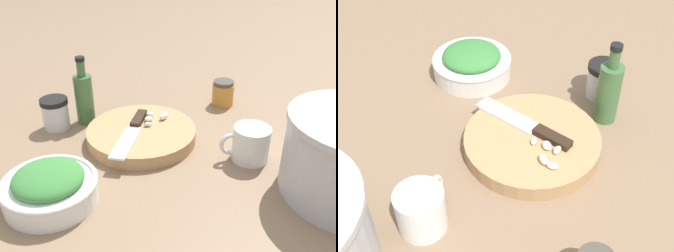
# 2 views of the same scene
# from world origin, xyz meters

# --- Properties ---
(ground_plane) EXTENTS (5.00, 5.00, 0.00)m
(ground_plane) POSITION_xyz_m (0.00, 0.00, 0.00)
(ground_plane) COLOR #7F664C
(cutting_board) EXTENTS (0.25, 0.25, 0.03)m
(cutting_board) POSITION_xyz_m (0.06, -0.03, 0.02)
(cutting_board) COLOR tan
(cutting_board) RESTS_ON ground_plane
(chef_knife) EXTENTS (0.12, 0.20, 0.01)m
(chef_knife) POSITION_xyz_m (0.08, -0.01, 0.03)
(chef_knife) COLOR black
(chef_knife) RESTS_ON cutting_board
(garlic_cloves) EXTENTS (0.07, 0.06, 0.02)m
(garlic_cloves) POSITION_xyz_m (0.02, -0.06, 0.04)
(garlic_cloves) COLOR #E4EAC2
(garlic_cloves) RESTS_ON cutting_board
(herb_bowl) EXTENTS (0.17, 0.17, 0.07)m
(herb_bowl) POSITION_xyz_m (0.26, 0.14, 0.03)
(herb_bowl) COLOR silver
(herb_bowl) RESTS_ON ground_plane
(spice_jar) EXTENTS (0.07, 0.07, 0.08)m
(spice_jar) POSITION_xyz_m (0.25, -0.14, 0.04)
(spice_jar) COLOR silver
(spice_jar) RESTS_ON ground_plane
(coffee_mug) EXTENTS (0.11, 0.08, 0.07)m
(coffee_mug) POSITION_xyz_m (-0.15, 0.11, 0.04)
(coffee_mug) COLOR silver
(coffee_mug) RESTS_ON ground_plane
(honey_jar) EXTENTS (0.06, 0.06, 0.07)m
(honey_jar) POSITION_xyz_m (-0.19, -0.16, 0.03)
(honey_jar) COLOR #BC7A2D
(honey_jar) RESTS_ON ground_plane
(oil_bottle) EXTENTS (0.04, 0.04, 0.17)m
(oil_bottle) POSITION_xyz_m (0.18, -0.15, 0.07)
(oil_bottle) COLOR #3D6638
(oil_bottle) RESTS_ON ground_plane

